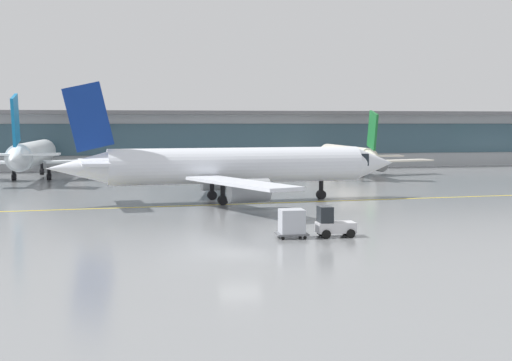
# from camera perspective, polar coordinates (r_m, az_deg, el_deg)

# --- Properties ---
(ground_plane) EXTENTS (400.00, 400.00, 0.00)m
(ground_plane) POSITION_cam_1_polar(r_m,az_deg,el_deg) (43.24, -1.25, -5.75)
(ground_plane) COLOR gray
(taxiway_centreline_stripe) EXTENTS (109.65, 9.54, 0.01)m
(taxiway_centreline_stripe) POSITION_cam_1_polar(r_m,az_deg,el_deg) (68.87, -1.18, -1.86)
(taxiway_centreline_stripe) COLOR yellow
(taxiway_centreline_stripe) RESTS_ON ground_plane
(terminal_concourse) EXTENTS (222.60, 11.00, 9.60)m
(terminal_concourse) POSITION_cam_1_polar(r_m,az_deg,el_deg) (122.38, -7.71, 3.25)
(terminal_concourse) COLOR #B2B7BC
(terminal_concourse) RESTS_ON ground_plane
(gate_airplane_1) EXTENTS (31.30, 33.64, 11.15)m
(gate_airplane_1) POSITION_cam_1_polar(r_m,az_deg,el_deg) (102.72, -17.18, 1.95)
(gate_airplane_1) COLOR white
(gate_airplane_1) RESTS_ON ground_plane
(gate_airplane_2) EXTENTS (26.21, 28.12, 9.33)m
(gate_airplane_2) POSITION_cam_1_polar(r_m,az_deg,el_deg) (106.80, 7.18, 1.92)
(gate_airplane_2) COLOR silver
(gate_airplane_2) RESTS_ON ground_plane
(taxiing_regional_jet) EXTENTS (34.78, 32.22, 11.51)m
(taxiing_regional_jet) POSITION_cam_1_polar(r_m,az_deg,el_deg) (70.42, -1.82, 1.10)
(taxiing_regional_jet) COLOR silver
(taxiing_regional_jet) RESTS_ON ground_plane
(baggage_tug) EXTENTS (2.63, 1.68, 2.10)m
(baggage_tug) POSITION_cam_1_polar(r_m,az_deg,el_deg) (49.48, 6.05, -3.41)
(baggage_tug) COLOR silver
(baggage_tug) RESTS_ON ground_plane
(cargo_dolly_lead) EXTENTS (2.14, 1.65, 1.94)m
(cargo_dolly_lead) POSITION_cam_1_polar(r_m,az_deg,el_deg) (48.77, 2.83, -3.32)
(cargo_dolly_lead) COLOR #595B60
(cargo_dolly_lead) RESTS_ON ground_plane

